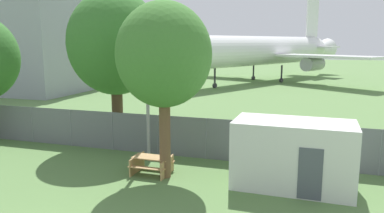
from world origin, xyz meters
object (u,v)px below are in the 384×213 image
object	(u,v)px
portable_cabin	(293,155)
tree_behind_benches	(115,44)
tree_left_of_cabin	(164,56)
airplane	(263,51)
picnic_bench_near_cabin	(152,163)

from	to	relation	value
portable_cabin	tree_behind_benches	xyz separation A→B (m)	(-9.67, 3.77, 4.20)
tree_behind_benches	tree_left_of_cabin	bearing A→B (deg)	-43.11
airplane	tree_behind_benches	size ratio (longest dim) A/B	4.39
picnic_bench_near_cabin	tree_left_of_cabin	size ratio (longest dim) A/B	0.23
picnic_bench_near_cabin	portable_cabin	bearing A→B (deg)	2.90
portable_cabin	picnic_bench_near_cabin	size ratio (longest dim) A/B	2.81
tree_left_of_cabin	portable_cabin	bearing A→B (deg)	5.17
portable_cabin	picnic_bench_near_cabin	bearing A→B (deg)	-175.79
airplane	portable_cabin	distance (m)	39.78
airplane	picnic_bench_near_cabin	bearing A→B (deg)	27.52
portable_cabin	tree_left_of_cabin	xyz separation A→B (m)	(-5.14, -0.47, 3.76)
airplane	picnic_bench_near_cabin	size ratio (longest dim) A/B	22.43
tree_left_of_cabin	picnic_bench_near_cabin	bearing A→B (deg)	166.08
portable_cabin	airplane	bearing A→B (deg)	100.03
portable_cabin	tree_behind_benches	distance (m)	11.20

